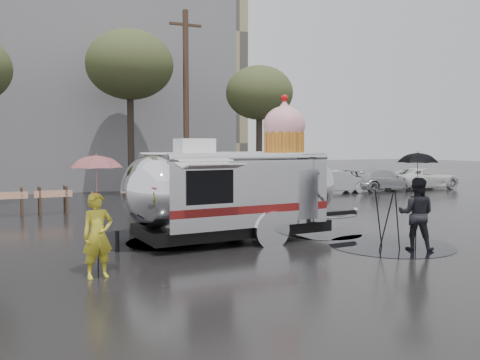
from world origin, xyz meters
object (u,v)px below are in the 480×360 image
person_right (416,214)px  tripod (388,213)px  airstream_trailer (236,188)px  person_left (98,236)px

person_right → tripod: size_ratio=1.16×
airstream_trailer → person_left: 4.66m
airstream_trailer → tripod: 3.87m
airstream_trailer → person_right: (3.36, -2.99, -0.52)m
person_left → tripod: (6.77, -0.23, 0.08)m
airstream_trailer → person_left: airstream_trailer is taller
airstream_trailer → person_right: 4.53m
person_left → person_right: size_ratio=0.93×
person_left → person_right: 7.35m
airstream_trailer → person_left: (-3.96, -2.39, -0.58)m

